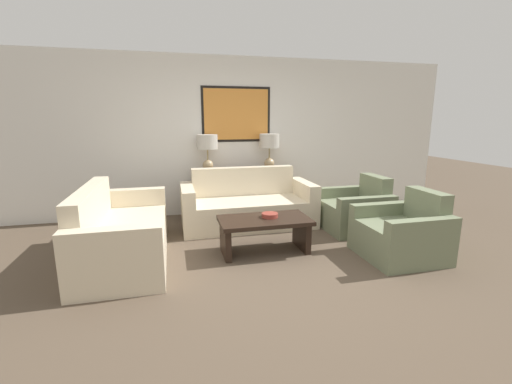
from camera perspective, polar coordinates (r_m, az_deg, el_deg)
The scene contains 11 objects.
ground_plane at distance 3.96m, azimuth 3.74°, elevation -12.23°, with size 20.00×20.00×0.00m, color brown.
back_wall at distance 6.03m, azimuth -3.35°, elevation 9.27°, with size 7.87×0.12×2.65m.
console_table at distance 5.90m, azimuth -2.76°, elevation -0.11°, with size 1.50×0.37×0.76m.
table_lamp_left at distance 5.70m, azimuth -8.11°, elevation 7.55°, with size 0.34×0.34×0.61m.
table_lamp_right at distance 5.90m, azimuth 2.24°, elevation 7.82°, with size 0.34×0.34×0.61m.
couch_by_back_wall at distance 5.32m, azimuth -1.42°, elevation -2.42°, with size 2.00×0.90×0.87m.
couch_by_side at distance 4.36m, azimuth -21.53°, elevation -6.61°, with size 0.90×2.00×0.87m.
coffee_table at distance 4.25m, azimuth 1.43°, elevation -5.96°, with size 1.11×0.60×0.43m.
decorative_bowl at distance 4.25m, azimuth 2.33°, elevation -3.88°, with size 0.20×0.20×0.05m.
armchair_near_back_wall at distance 5.33m, azimuth 16.19°, elevation -3.06°, with size 0.87×0.88×0.80m.
armchair_near_camera at distance 4.47m, azimuth 23.15°, elevation -6.51°, with size 0.87×0.88×0.80m.
Camera 1 is at (-1.11, -3.43, 1.64)m, focal length 24.00 mm.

